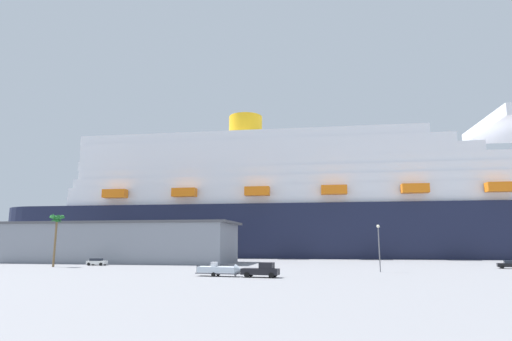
# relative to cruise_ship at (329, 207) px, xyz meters

# --- Properties ---
(ground_plane) EXTENTS (600.00, 600.00, 0.00)m
(ground_plane) POSITION_rel_cruise_ship_xyz_m (-16.54, -42.38, -17.39)
(ground_plane) COLOR gray
(cruise_ship) EXTENTS (252.07, 53.17, 61.30)m
(cruise_ship) POSITION_rel_cruise_ship_xyz_m (0.00, 0.00, 0.00)
(cruise_ship) COLOR #191E38
(cruise_ship) RESTS_ON ground_plane
(terminal_building) EXTENTS (62.38, 22.58, 10.29)m
(terminal_building) POSITION_rel_cruise_ship_xyz_m (-51.88, -50.59, -12.22)
(terminal_building) COLOR gray
(terminal_building) RESTS_ON ground_plane
(pickup_truck) EXTENTS (5.72, 2.57, 2.20)m
(pickup_truck) POSITION_rel_cruise_ship_xyz_m (-6.16, -86.98, -16.34)
(pickup_truck) COLOR black
(pickup_truck) RESTS_ON ground_plane
(small_boat_on_trailer) EXTENTS (8.57, 2.37, 2.15)m
(small_boat_on_trailer) POSITION_rel_cruise_ship_xyz_m (-12.53, -86.56, -16.43)
(small_boat_on_trailer) COLOR #595960
(small_boat_on_trailer) RESTS_ON ground_plane
(palm_tree) EXTENTS (3.13, 3.13, 11.19)m
(palm_tree) POSITION_rel_cruise_ship_xyz_m (-54.59, -71.39, -8.00)
(palm_tree) COLOR brown
(palm_tree) RESTS_ON ground_plane
(street_lamp) EXTENTS (0.56, 0.56, 8.25)m
(street_lamp) POSITION_rel_cruise_ship_xyz_m (11.87, -71.57, -12.03)
(street_lamp) COLOR slate
(street_lamp) RESTS_ON ground_plane
(parked_car_yellow_taxi) EXTENTS (4.58, 2.10, 1.58)m
(parked_car_yellow_taxi) POSITION_rel_cruise_ship_xyz_m (-62.15, -55.15, -16.55)
(parked_car_yellow_taxi) COLOR yellow
(parked_car_yellow_taxi) RESTS_ON ground_plane
(parked_car_white_van) EXTENTS (4.48, 2.34, 1.58)m
(parked_car_white_van) POSITION_rel_cruise_ship_xyz_m (-49.04, -64.27, -16.55)
(parked_car_white_van) COLOR white
(parked_car_white_van) RESTS_ON ground_plane
(parked_car_black_coupe) EXTENTS (4.89, 2.78, 1.58)m
(parked_car_black_coupe) POSITION_rel_cruise_ship_xyz_m (37.78, -56.24, -16.55)
(parked_car_black_coupe) COLOR black
(parked_car_black_coupe) RESTS_ON ground_plane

